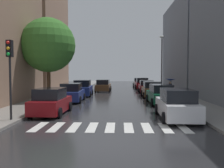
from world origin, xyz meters
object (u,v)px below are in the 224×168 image
parked_car_right_nearest (177,105)px  pedestrian_near_tree (170,83)px  lamp_post_right (162,60)px  parked_car_left_third (83,88)px  parked_car_right_second (161,95)px  parked_car_right_fourth (146,87)px  traffic_light_left_corner (10,62)px  parked_car_right_third (152,90)px  street_tree_left (48,45)px  parked_car_left_nearest (51,102)px  car_midroad (103,86)px  parked_car_right_fifth (142,84)px  parked_car_right_sixth (139,83)px  parked_car_left_second (72,93)px

parked_car_right_nearest → pedestrian_near_tree: pedestrian_near_tree is taller
lamp_post_right → parked_car_left_third: bearing=-165.0°
parked_car_right_second → parked_car_right_fourth: bearing=-1.1°
parked_car_right_second → parked_car_right_fourth: 11.04m
traffic_light_left_corner → parked_car_right_fourth: bearing=63.8°
parked_car_right_third → street_tree_left: street_tree_left is taller
pedestrian_near_tree → lamp_post_right: (0.01, 5.35, 2.60)m
parked_car_right_nearest → traffic_light_left_corner: size_ratio=1.12×
parked_car_left_nearest → parked_car_right_nearest: parked_car_right_nearest is taller
car_midroad → street_tree_left: 13.02m
parked_car_right_fifth → car_midroad: bearing=127.6°
parked_car_right_nearest → parked_car_right_sixth: parked_car_right_nearest is taller
parked_car_left_third → traffic_light_left_corner: 14.91m
parked_car_right_fifth → street_tree_left: (-10.06, -15.81, 4.36)m
parked_car_right_fourth → traffic_light_left_corner: 21.33m
parked_car_right_sixth → car_midroad: 11.77m
parked_car_right_fifth → parked_car_right_sixth: 5.94m
car_midroad → traffic_light_left_corner: size_ratio=1.09×
traffic_light_left_corner → parked_car_right_fifth: bearing=69.7°
parked_car_left_third → traffic_light_left_corner: size_ratio=1.10×
parked_car_left_third → parked_car_right_sixth: parked_car_left_third is taller
parked_car_right_third → street_tree_left: bearing=112.4°
parked_car_right_sixth → parked_car_right_fourth: bearing=-178.3°
parked_car_right_fifth → parked_car_right_second: bearing=-179.2°
parked_car_right_sixth → parked_car_left_third: bearing=156.8°
parked_car_right_sixth → parked_car_right_nearest: bearing=-178.6°
parked_car_left_third → street_tree_left: size_ratio=0.63×
parked_car_left_second → street_tree_left: street_tree_left is taller
parked_car_left_nearest → parked_car_right_fifth: parked_car_right_fifth is taller
parked_car_left_third → parked_car_right_third: 7.77m
parked_car_right_nearest → street_tree_left: size_ratio=0.64×
parked_car_right_nearest → street_tree_left: (-9.94, 8.10, 4.37)m
parked_car_right_sixth → parked_car_right_second: bearing=-178.3°
lamp_post_right → parked_car_left_nearest: bearing=-123.2°
parked_car_right_nearest → parked_car_right_second: size_ratio=1.00×
parked_car_right_second → parked_car_right_fourth: (-0.03, 11.04, -0.02)m
parked_car_right_nearest → parked_car_right_sixth: (0.09, 29.85, -0.07)m
parked_car_right_second → street_tree_left: 11.11m
parked_car_right_third → lamp_post_right: size_ratio=0.63×
parked_car_left_nearest → parked_car_right_second: bearing=-54.4°
parked_car_right_fourth → parked_car_right_sixth: parked_car_right_fourth is taller
traffic_light_left_corner → parked_car_left_third: bearing=83.4°
parked_car_right_sixth → lamp_post_right: size_ratio=0.65×
car_midroad → parked_car_right_third: bearing=-141.0°
street_tree_left → lamp_post_right: street_tree_left is taller
parked_car_right_second → car_midroad: bearing=22.8°
street_tree_left → car_midroad: bearing=69.5°
parked_car_left_nearest → street_tree_left: (-2.18, 6.88, 4.39)m
pedestrian_near_tree → traffic_light_left_corner: (-10.99, -11.77, 1.73)m
parked_car_right_fourth → parked_car_right_fifth: 6.26m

